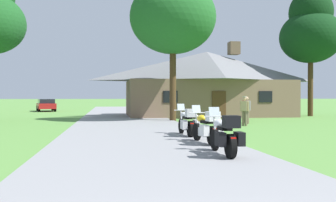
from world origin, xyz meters
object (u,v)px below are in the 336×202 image
Objects in this scene: motorcycle_yellow_second_in_row at (207,128)px; motorcycle_white_farthest_in_row at (187,122)px; bystander_tan_shirt_by_tree at (245,109)px; parked_red_suv_far_left at (46,104)px; bystander_gray_shirt_beside_signpost at (247,109)px; tree_by_lodge_front at (173,7)px; bystander_red_shirt_near_lodge at (246,108)px; tree_right_of_lodge at (311,30)px; motorcycle_white_nearest_to_camera at (225,135)px.

motorcycle_white_farthest_in_row is (-0.12, 2.61, 0.00)m from motorcycle_yellow_second_in_row.
bystander_tan_shirt_by_tree reaches higher than parked_red_suv_far_left.
parked_red_suv_far_left is at bearing 4.84° from bystander_gray_shirt_beside_signpost.
motorcycle_white_farthest_in_row is 30.46m from parked_red_suv_far_left.
motorcycle_white_farthest_in_row is at bearing -96.53° from tree_by_lodge_front.
motorcycle_white_farthest_in_row is 8.50m from bystander_gray_shirt_beside_signpost.
motorcycle_yellow_second_in_row is at bearing 119.52° from bystander_red_shirt_near_lodge.
tree_by_lodge_front is at bearing 167.08° from bystander_tan_shirt_by_tree.
bystander_gray_shirt_beside_signpost is 0.99× the size of bystander_tan_shirt_by_tree.
tree_right_of_lodge is at bearing -44.29° from parked_red_suv_far_left.
motorcycle_white_farthest_in_row is at bearing -88.92° from bystander_tan_shirt_by_tree.
parked_red_suv_far_left is (-14.68, 23.54, -0.17)m from bystander_tan_shirt_by_tree.
bystander_red_shirt_near_lodge is at bearing -46.58° from bystander_gray_shirt_beside_signpost.
bystander_red_shirt_near_lodge is at bearing 55.27° from motorcycle_yellow_second_in_row.
bystander_gray_shirt_beside_signpost reaches higher than motorcycle_white_farthest_in_row.
tree_right_of_lodge reaches higher than bystander_tan_shirt_by_tree.
tree_by_lodge_front is at bearing 85.35° from motorcycle_white_nearest_to_camera.
bystander_gray_shirt_beside_signpost is 8.55m from tree_by_lodge_front.
bystander_gray_shirt_beside_signpost is at bearing 106.47° from bystander_tan_shirt_by_tree.
motorcycle_yellow_second_in_row is at bearing 85.76° from motorcycle_white_nearest_to_camera.
bystander_tan_shirt_by_tree is 27.74m from parked_red_suv_far_left.
parked_red_suv_far_left is at bearing 106.61° from motorcycle_white_nearest_to_camera.
motorcycle_white_farthest_in_row is 9.24m from bystander_red_shirt_near_lodge.
bystander_red_shirt_near_lodge is at bearing 50.49° from motorcycle_white_farthest_in_row.
motorcycle_white_farthest_in_row is 0.43× the size of parked_red_suv_far_left.
motorcycle_white_farthest_in_row is 12.24m from tree_by_lodge_front.
bystander_red_shirt_near_lodge is at bearing -67.19° from parked_red_suv_far_left.
motorcycle_white_nearest_to_camera is 13.78m from bystander_red_shirt_near_lodge.
tree_right_of_lodge is (13.91, 14.37, 6.77)m from motorcycle_white_farthest_in_row.
motorcycle_white_farthest_in_row is 1.24× the size of bystander_tan_shirt_by_tree.
motorcycle_yellow_second_in_row is 1.25× the size of bystander_gray_shirt_beside_signpost.
tree_right_of_lodge is 2.21× the size of parked_red_suv_far_left.
motorcycle_white_nearest_to_camera is at bearing -94.31° from motorcycle_white_farthest_in_row.
tree_by_lodge_front is at bearing -72.49° from parked_red_suv_far_left.
tree_right_of_lodge reaches higher than bystander_red_shirt_near_lodge.
motorcycle_yellow_second_in_row is 0.19× the size of tree_right_of_lodge.
motorcycle_white_nearest_to_camera is 0.18× the size of tree_by_lodge_front.
parked_red_suv_far_left is (-24.14, 14.32, -6.61)m from tree_right_of_lodge.
motorcycle_white_farthest_in_row is at bearing -83.98° from parked_red_suv_far_left.
bystander_red_shirt_near_lodge is (5.49, 12.63, 0.32)m from motorcycle_white_nearest_to_camera.
motorcycle_white_farthest_in_row is 0.19× the size of tree_right_of_lodge.
tree_by_lodge_front is at bearing 79.90° from motorcycle_white_farthest_in_row.
tree_right_of_lodge is at bearing 54.30° from motorcycle_white_nearest_to_camera.
bystander_tan_shirt_by_tree reaches higher than motorcycle_yellow_second_in_row.
bystander_tan_shirt_by_tree is at bearing -135.76° from tree_right_of_lodge.
bystander_red_shirt_near_lodge is 2.52m from bystander_tan_shirt_by_tree.
motorcycle_yellow_second_in_row is 8.90m from bystander_tan_shirt_by_tree.
bystander_gray_shirt_beside_signpost is 0.14× the size of tree_by_lodge_front.
bystander_gray_shirt_beside_signpost is at bearing -138.73° from tree_right_of_lodge.
bystander_tan_shirt_by_tree is at bearing 124.65° from bystander_red_shirt_near_lodge.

